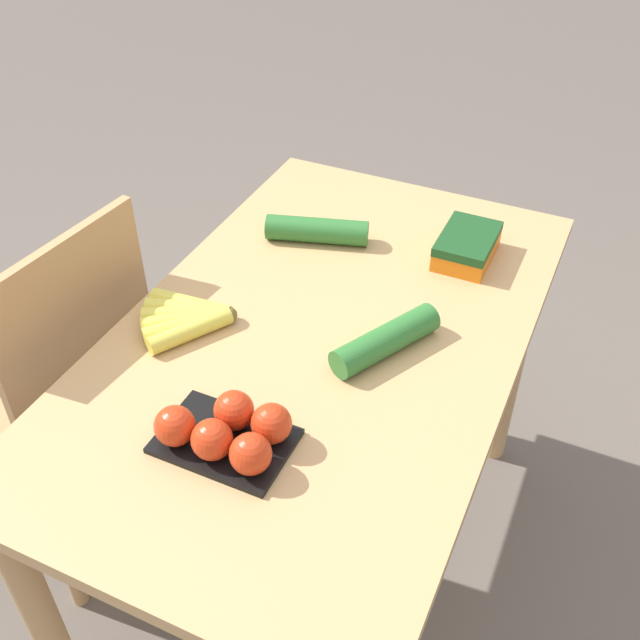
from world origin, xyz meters
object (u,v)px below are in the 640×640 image
object	(u,v)px
tomato_pack	(228,432)
cucumber_far	(317,230)
chair	(61,397)
banana_bunch	(189,318)
cucumber_near	(385,342)
carrot_bag	(467,244)

from	to	relation	value
tomato_pack	cucumber_far	size ratio (longest dim) A/B	0.93
chair	cucumber_far	size ratio (longest dim) A/B	4.12
banana_bunch	cucumber_near	size ratio (longest dim) A/B	0.81
chair	tomato_pack	size ratio (longest dim) A/B	4.44
chair	carrot_bag	size ratio (longest dim) A/B	5.77
banana_bunch	tomato_pack	distance (m)	0.33
tomato_pack	chair	bearing A→B (deg)	72.98
cucumber_near	banana_bunch	bearing A→B (deg)	102.26
banana_bunch	cucumber_far	world-z (taller)	cucumber_far
chair	banana_bunch	xyz separation A→B (m)	(0.06, -0.34, 0.30)
cucumber_far	carrot_bag	bearing A→B (deg)	-76.66
chair	carrot_bag	world-z (taller)	chair
carrot_bag	cucumber_near	xyz separation A→B (m)	(-0.36, 0.05, -0.01)
chair	cucumber_far	distance (m)	0.69
banana_bunch	tomato_pack	world-z (taller)	tomato_pack
chair	cucumber_far	xyz separation A→B (m)	(0.43, -0.44, 0.31)
cucumber_near	chair	bearing A→B (deg)	101.55
carrot_bag	cucumber_near	size ratio (longest dim) A/B	0.73
banana_bunch	cucumber_far	distance (m)	0.38
chair	cucumber_far	bearing A→B (deg)	140.36
banana_bunch	carrot_bag	distance (m)	0.61
carrot_bag	cucumber_far	bearing A→B (deg)	103.34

